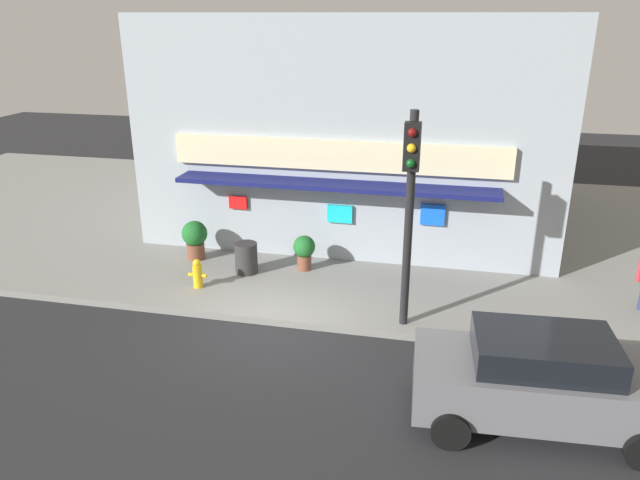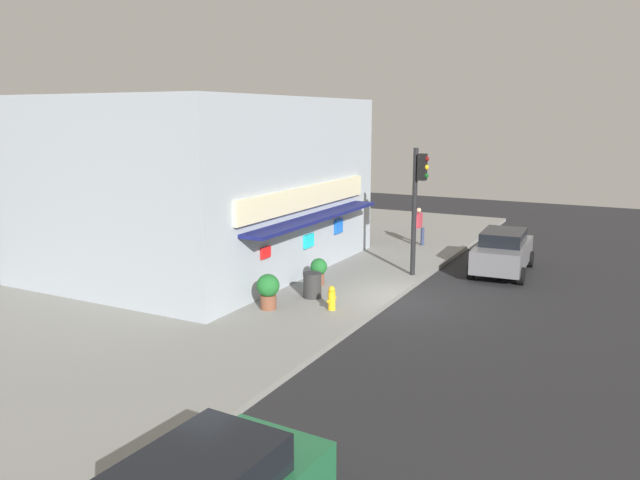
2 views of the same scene
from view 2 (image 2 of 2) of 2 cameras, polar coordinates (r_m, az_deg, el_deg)
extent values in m
plane|color=#232326|center=(20.64, 6.90, -5.63)|extent=(52.95, 52.95, 0.00)
cube|color=gray|center=(23.80, -8.73, -3.16)|extent=(35.30, 13.72, 0.17)
cube|color=#9EA8B2|center=(24.70, -10.46, 5.13)|extent=(11.77, 8.95, 6.45)
cube|color=beige|center=(22.23, -1.12, 3.96)|extent=(8.95, 0.16, 0.79)
cube|color=navy|center=(22.17, -0.32, 2.08)|extent=(8.47, 0.90, 0.12)
cube|color=red|center=(20.12, -4.98, -1.15)|extent=(0.52, 0.08, 0.36)
cube|color=#19D8E5|center=(22.59, -1.03, -0.07)|extent=(0.69, 0.08, 0.49)
cube|color=blue|center=(24.71, 1.72, 1.28)|extent=(0.63, 0.08, 0.56)
cylinder|color=black|center=(22.98, 8.60, 2.50)|extent=(0.18, 0.18, 4.67)
cube|color=black|center=(22.70, 9.33, 6.59)|extent=(0.32, 0.28, 0.95)
sphere|color=maroon|center=(22.64, 9.71, 7.33)|extent=(0.18, 0.18, 0.18)
sphere|color=yellow|center=(22.66, 9.69, 6.57)|extent=(0.18, 0.18, 0.18)
sphere|color=#0F4C19|center=(22.68, 9.66, 5.82)|extent=(0.18, 0.18, 0.18)
cylinder|color=gold|center=(19.04, 1.07, -5.55)|extent=(0.24, 0.24, 0.58)
sphere|color=gold|center=(18.94, 1.07, -4.51)|extent=(0.20, 0.20, 0.20)
cylinder|color=gold|center=(18.88, 0.83, -5.60)|extent=(0.12, 0.10, 0.10)
cylinder|color=gold|center=(19.19, 1.31, -5.33)|extent=(0.12, 0.10, 0.10)
cylinder|color=#2D2D2D|center=(20.27, -0.70, -4.15)|extent=(0.59, 0.59, 0.82)
cylinder|color=navy|center=(28.71, 9.34, 0.32)|extent=(0.16, 0.16, 0.80)
cylinder|color=navy|center=(28.84, 8.53, 0.40)|extent=(0.16, 0.16, 0.80)
cube|color=#B2333F|center=(28.65, 8.98, 1.79)|extent=(0.46, 0.24, 0.65)
sphere|color=tan|center=(28.57, 9.01, 2.71)|extent=(0.22, 0.22, 0.22)
cylinder|color=#B2333F|center=(28.89, 9.14, 1.80)|extent=(0.10, 0.10, 0.59)
cylinder|color=#B2333F|center=(28.42, 8.81, 1.65)|extent=(0.10, 0.10, 0.59)
cylinder|color=brown|center=(21.79, -0.11, -3.60)|extent=(0.38, 0.38, 0.40)
sphere|color=#1E6628|center=(21.68, -0.11, -2.45)|extent=(0.59, 0.59, 0.59)
cylinder|color=brown|center=(19.21, -4.74, -5.65)|extent=(0.49, 0.49, 0.44)
sphere|color=#1E6628|center=(19.07, -4.77, -4.16)|extent=(0.70, 0.70, 0.70)
cube|color=black|center=(8.84, -11.16, -20.40)|extent=(2.35, 1.64, 0.56)
cylinder|color=black|center=(10.85, -9.31, -20.41)|extent=(0.65, 0.25, 0.64)
cube|color=slate|center=(24.97, 16.34, -1.24)|extent=(4.27, 2.01, 0.85)
cube|color=black|center=(24.84, 16.43, 0.27)|extent=(2.33, 1.62, 0.49)
cylinder|color=black|center=(26.60, 14.85, -1.34)|extent=(0.65, 0.26, 0.64)
cylinder|color=black|center=(26.38, 18.66, -1.67)|extent=(0.65, 0.26, 0.64)
cylinder|color=black|center=(23.80, 13.65, -2.77)|extent=(0.65, 0.26, 0.64)
cylinder|color=black|center=(23.55, 17.91, -3.15)|extent=(0.65, 0.26, 0.64)
camera|label=1|loc=(22.69, 39.94, 10.24)|focal=33.70mm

